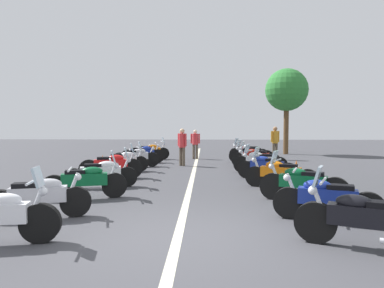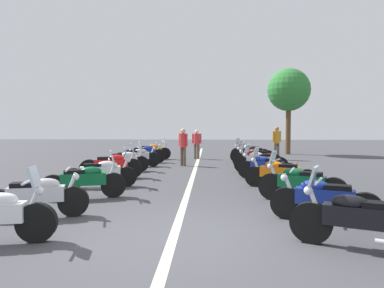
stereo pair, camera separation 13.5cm
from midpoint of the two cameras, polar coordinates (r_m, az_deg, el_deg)
ground_plane at (r=5.88m, az=-3.07°, el=-15.16°), size 80.00×80.00×0.00m
lane_centre_stripe at (r=12.71m, az=-0.18°, el=-5.25°), size 30.33×0.16×0.01m
motorcycle_left_row_1 at (r=7.53m, az=-24.32°, el=-7.87°), size 0.81×1.97×0.98m
motorcycle_left_row_2 at (r=9.11m, az=-17.49°, el=-5.76°), size 0.86×2.03×1.21m
motorcycle_left_row_3 at (r=10.59m, az=-14.99°, el=-4.55°), size 0.85×2.08×1.19m
motorcycle_left_row_4 at (r=12.30m, az=-13.39°, el=-3.37°), size 0.78×2.14×1.23m
motorcycle_left_row_5 at (r=13.97m, az=-11.47°, el=-2.68°), size 0.90×1.94×1.20m
motorcycle_left_row_6 at (r=15.60m, az=-9.46°, el=-2.06°), size 0.68×2.09×1.00m
motorcycle_left_row_7 at (r=17.13m, az=-8.29°, el=-1.57°), size 0.78×2.10×1.02m
motorcycle_left_row_8 at (r=18.79m, az=-7.17°, el=-1.15°), size 0.91×2.13×1.21m
motorcycle_right_row_0 at (r=5.76m, az=26.03°, el=-11.00°), size 1.07×1.96×1.21m
motorcycle_right_row_1 at (r=7.10m, az=20.74°, el=-8.41°), size 0.94×1.96×0.99m
motorcycle_right_row_2 at (r=8.68m, az=17.21°, el=-6.13°), size 1.09×1.94×1.22m
motorcycle_right_row_3 at (r=10.42m, az=13.89°, el=-4.64°), size 1.08×1.99×1.20m
motorcycle_right_row_4 at (r=12.06m, az=11.79°, el=-3.58°), size 1.06×1.93×1.19m
motorcycle_right_row_5 at (r=13.56m, az=10.79°, el=-2.79°), size 0.86×2.04×1.22m
motorcycle_right_row_6 at (r=15.32m, az=10.08°, el=-2.12°), size 1.03×2.06×1.21m
motorcycle_right_row_7 at (r=16.99m, az=9.36°, el=-1.58°), size 1.08×2.08×1.23m
motorcycle_right_row_8 at (r=18.63m, az=9.03°, el=-1.25°), size 1.03×1.99×0.99m
traffic_cone_0 at (r=14.93m, az=-14.79°, el=-3.00°), size 0.36×0.36×0.61m
traffic_cone_1 at (r=12.90m, az=16.53°, el=-3.96°), size 0.36×0.36×0.61m
bystander_0 at (r=19.14m, az=13.35°, el=0.63°), size 0.32×0.49×1.79m
bystander_1 at (r=15.76m, az=-1.88°, el=0.01°), size 0.37×0.43×1.71m
bystander_2 at (r=19.05m, az=0.33°, el=0.34°), size 0.32×0.52×1.61m
roadside_tree_0 at (r=23.18m, az=15.18°, el=8.52°), size 2.71×2.71×5.49m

